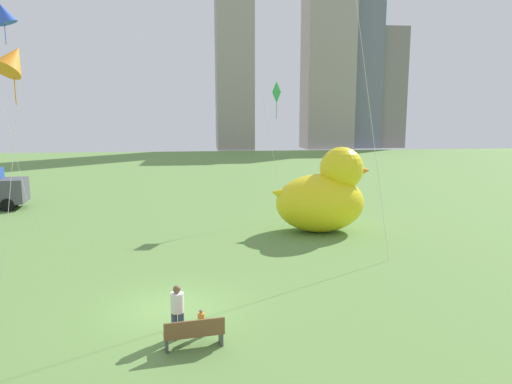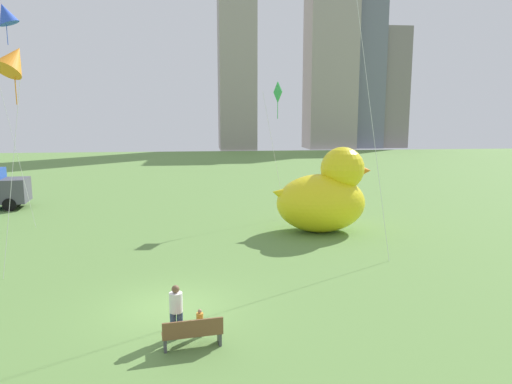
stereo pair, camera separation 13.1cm
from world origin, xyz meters
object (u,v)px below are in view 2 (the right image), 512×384
at_px(kite_blue, 5,14).
at_px(kite_green, 278,96).
at_px(park_bench, 193,333).
at_px(person_child, 200,321).
at_px(kite_orange, 13,60).
at_px(giant_inflatable_duck, 324,196).
at_px(person_adult, 176,309).

xyz_separation_m(kite_blue, kite_green, (15.73, 1.03, -4.45)).
xyz_separation_m(park_bench, kite_green, (5.24, 17.64, 7.25)).
bearing_deg(person_child, kite_orange, 138.81).
distance_m(person_child, giant_inflatable_duck, 14.21).
xyz_separation_m(kite_orange, kite_green, (11.95, 10.89, -0.94)).
relative_size(person_child, kite_green, 0.10).
xyz_separation_m(kite_blue, kite_orange, (3.79, -9.86, -3.52)).
distance_m(person_child, kite_orange, 12.30).
bearing_deg(kite_orange, kite_blue, 111.00).
xyz_separation_m(giant_inflatable_duck, kite_blue, (-17.71, 3.64, 10.14)).
xyz_separation_m(person_adult, giant_inflatable_duck, (7.71, 12.22, 1.15)).
xyz_separation_m(person_child, kite_green, (5.04, 16.94, 7.25)).
bearing_deg(person_adult, park_bench, -56.68).
distance_m(person_adult, kite_orange, 11.62).
xyz_separation_m(giant_inflatable_duck, kite_green, (-1.97, 4.67, 5.68)).
relative_size(person_adult, kite_orange, 0.17).
height_order(park_bench, kite_orange, kite_orange).
bearing_deg(kite_orange, person_adult, -44.01).
height_order(person_adult, kite_orange, kite_orange).
height_order(person_child, giant_inflatable_duck, giant_inflatable_duck).
height_order(park_bench, giant_inflatable_duck, giant_inflatable_duck).
bearing_deg(kite_orange, person_child, -41.19).
bearing_deg(person_adult, person_child, -3.65).
relative_size(person_adult, person_child, 1.88).
distance_m(person_child, kite_green, 19.10).
xyz_separation_m(person_adult, kite_orange, (-6.21, 6.00, 7.77)).
bearing_deg(person_child, kite_green, 73.43).
bearing_deg(person_adult, kite_green, 71.24).
height_order(park_bench, person_adult, person_adult).
bearing_deg(kite_blue, kite_green, 3.75).
bearing_deg(kite_orange, kite_green, 42.35).
xyz_separation_m(person_adult, kite_blue, (-10.00, 15.86, 11.28)).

